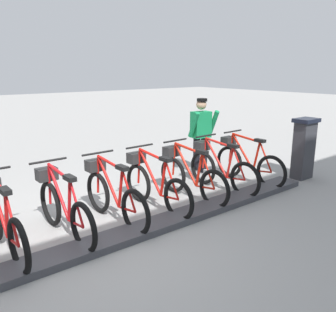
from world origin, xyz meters
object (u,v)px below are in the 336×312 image
at_px(bike_docked_2, 190,175).
at_px(bike_docked_5, 63,207).
at_px(bike_docked_6, 2,221).
at_px(bike_docked_1, 220,168).
at_px(bike_docked_0, 246,162).
at_px(worker_near_rack, 201,133).
at_px(bike_docked_4, 113,194).
at_px(bike_docked_3, 154,184).
at_px(payment_kiosk, 304,148).

distance_m(bike_docked_2, bike_docked_5, 2.33).
distance_m(bike_docked_5, bike_docked_6, 0.78).
bearing_deg(bike_docked_1, bike_docked_2, 90.00).
relative_size(bike_docked_0, worker_near_rack, 1.04).
bearing_deg(bike_docked_1, worker_near_rack, -23.54).
bearing_deg(bike_docked_4, bike_docked_5, 90.00).
bearing_deg(bike_docked_0, bike_docked_2, 90.00).
bearing_deg(bike_docked_1, bike_docked_3, 90.00).
relative_size(bike_docked_0, bike_docked_2, 1.00).
relative_size(bike_docked_6, worker_near_rack, 1.04).
bearing_deg(bike_docked_4, bike_docked_6, 90.00).
distance_m(bike_docked_1, bike_docked_3, 1.56).
bearing_deg(worker_near_rack, bike_docked_6, 103.05).
height_order(bike_docked_3, bike_docked_4, same).
relative_size(payment_kiosk, bike_docked_5, 0.74).
bearing_deg(bike_docked_4, worker_near_rack, -70.10).
distance_m(bike_docked_1, bike_docked_6, 3.89).
distance_m(payment_kiosk, bike_docked_6, 5.83).
bearing_deg(bike_docked_1, bike_docked_0, -90.00).
xyz_separation_m(bike_docked_1, bike_docked_3, (0.00, 1.56, 0.00)).
distance_m(bike_docked_2, bike_docked_6, 3.11).
height_order(payment_kiosk, bike_docked_1, payment_kiosk).
height_order(payment_kiosk, bike_docked_4, payment_kiosk).
xyz_separation_m(bike_docked_0, worker_near_rack, (1.00, 0.34, 0.48)).
height_order(bike_docked_0, bike_docked_3, same).
height_order(bike_docked_2, bike_docked_5, same).
height_order(bike_docked_1, bike_docked_4, same).
bearing_deg(worker_near_rack, bike_docked_2, 129.55).
bearing_deg(bike_docked_0, bike_docked_1, 90.00).
distance_m(payment_kiosk, bike_docked_3, 3.52).
distance_m(bike_docked_1, bike_docked_5, 3.11).
bearing_deg(payment_kiosk, bike_docked_2, 78.00).
bearing_deg(bike_docked_2, bike_docked_1, -90.00).
height_order(bike_docked_0, bike_docked_6, same).
bearing_deg(bike_docked_0, bike_docked_6, 90.00).
relative_size(bike_docked_0, bike_docked_6, 1.00).
relative_size(bike_docked_1, bike_docked_6, 1.00).
xyz_separation_m(bike_docked_1, worker_near_rack, (1.00, -0.44, 0.48)).
distance_m(bike_docked_1, worker_near_rack, 1.19).
height_order(bike_docked_1, worker_near_rack, worker_near_rack).
xyz_separation_m(bike_docked_3, bike_docked_5, (0.00, 1.56, 0.00)).
bearing_deg(bike_docked_5, bike_docked_6, 90.00).
bearing_deg(bike_docked_3, bike_docked_4, 90.00).
relative_size(bike_docked_0, bike_docked_4, 1.00).
bearing_deg(worker_near_rack, payment_kiosk, -136.90).
distance_m(payment_kiosk, bike_docked_1, 2.01).
height_order(payment_kiosk, bike_docked_0, payment_kiosk).
relative_size(payment_kiosk, bike_docked_6, 0.74).
xyz_separation_m(bike_docked_1, bike_docked_5, (0.00, 3.11, 0.00)).
bearing_deg(bike_docked_2, bike_docked_5, 90.00).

